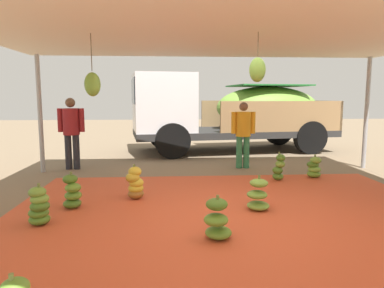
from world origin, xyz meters
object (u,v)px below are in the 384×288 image
Objects in this scene: banana_bunch_7 at (314,168)px; cargo_truck_main at (229,111)px; banana_bunch_4 at (135,184)px; banana_bunch_8 at (258,196)px; banana_bunch_2 at (72,193)px; worker_1 at (243,130)px; worker_0 at (71,128)px; banana_bunch_0 at (217,221)px; banana_bunch_5 at (39,207)px; banana_bunch_6 at (279,168)px.

cargo_truck_main is at bearing 106.40° from banana_bunch_7.
banana_bunch_4 is 2.03m from banana_bunch_8.
banana_bunch_2 is 0.09× the size of cargo_truck_main.
worker_1 is at bearing 47.05° from banana_bunch_4.
banana_bunch_2 is 4.45m from worker_1.
worker_0 is at bearing 123.22° from banana_bunch_4.
banana_bunch_4 is 0.35× the size of worker_0.
banana_bunch_2 is 1.07× the size of banana_bunch_8.
banana_bunch_7 is 0.92× the size of banana_bunch_8.
worker_0 is at bearing 104.82° from banana_bunch_2.
banana_bunch_2 is 2.83m from banana_bunch_8.
banana_bunch_0 is 1.31m from banana_bunch_8.
worker_0 reaches higher than worker_1.
banana_bunch_4 is (-1.14, 1.77, 0.03)m from banana_bunch_0.
banana_bunch_5 is 3.09m from banana_bunch_8.
worker_0 is (-5.37, 1.27, 0.77)m from banana_bunch_7.
banana_bunch_2 is at bearing -120.70° from cargo_truck_main.
worker_0 is (-3.63, 3.34, 0.76)m from banana_bunch_8.
cargo_truck_main is at bearing 87.09° from worker_1.
banana_bunch_0 is 2.44m from banana_bunch_2.
banana_bunch_5 is 0.97× the size of banana_bunch_6.
worker_0 is at bearing 98.62° from banana_bunch_5.
banana_bunch_0 is at bearing -56.97° from worker_0.
banana_bunch_7 is (4.56, 1.81, -0.03)m from banana_bunch_2.
banana_bunch_7 is at bearing 14.71° from banana_bunch_6.
banana_bunch_6 is 4.27m from cargo_truck_main.
banana_bunch_8 is at bearing 54.18° from banana_bunch_0.
cargo_truck_main is at bearing 79.16° from banana_bunch_0.
cargo_truck_main is (3.40, 5.73, 1.02)m from banana_bunch_2.
banana_bunch_7 is (3.64, 1.37, -0.05)m from banana_bunch_4.
cargo_truck_main reaches higher than banana_bunch_5.
cargo_truck_main is 4.08× the size of worker_1.
cargo_truck_main is (1.35, 7.06, 1.04)m from banana_bunch_0.
banana_bunch_8 is 6.12m from cargo_truck_main.
banana_bunch_7 is (0.83, 0.22, -0.05)m from banana_bunch_6.
banana_bunch_8 is at bearing -5.45° from banana_bunch_2.
cargo_truck_main is 4.99m from worker_0.
banana_bunch_7 is at bearing -73.60° from cargo_truck_main.
cargo_truck_main reaches higher than worker_0.
worker_1 is at bearing 82.13° from banana_bunch_8.
banana_bunch_4 is at bearing -115.17° from cargo_truck_main.
banana_bunch_6 is 1.11× the size of banana_bunch_8.
cargo_truck_main is at bearing 59.30° from banana_bunch_2.
banana_bunch_5 is 1.07× the size of banana_bunch_8.
cargo_truck_main is at bearing 64.83° from banana_bunch_4.
banana_bunch_2 is at bearing -137.80° from worker_1.
banana_bunch_7 is 1.87m from worker_1.
worker_1 is at bearing -92.91° from cargo_truck_main.
banana_bunch_0 is at bearing -125.82° from banana_bunch_8.
worker_0 is at bearing -147.81° from cargo_truck_main.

